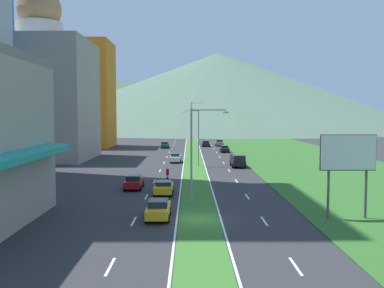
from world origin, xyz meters
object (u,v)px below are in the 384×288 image
at_px(car_7, 164,187).
at_px(car_4, 134,182).
at_px(street_lamp_near, 196,148).
at_px(street_lamp_far, 193,123).
at_px(billboard_roadside, 348,157).
at_px(pickup_truck_0, 238,161).
at_px(car_1, 158,209).
at_px(motorcycle_rider, 168,176).
at_px(car_0, 225,149).
at_px(car_6, 206,143).
at_px(car_3, 175,158).
at_px(car_5, 219,143).
at_px(street_lamp_mid, 197,134).
at_px(car_2, 165,145).

bearing_deg(car_7, car_4, 47.38).
bearing_deg(street_lamp_near, street_lamp_far, 89.85).
height_order(street_lamp_near, street_lamp_far, street_lamp_far).
height_order(billboard_roadside, pickup_truck_0, billboard_roadside).
relative_size(car_1, car_4, 0.96).
height_order(street_lamp_near, motorcycle_rider, street_lamp_near).
distance_m(billboard_roadside, car_4, 23.62).
relative_size(car_0, car_1, 1.12).
relative_size(car_0, car_6, 1.14).
bearing_deg(pickup_truck_0, street_lamp_near, -14.46).
height_order(car_3, car_7, car_3).
relative_size(billboard_roadside, car_5, 1.43).
relative_size(car_1, car_3, 0.90).
height_order(street_lamp_near, street_lamp_mid, street_lamp_mid).
xyz_separation_m(street_lamp_near, street_lamp_mid, (0.53, 28.04, -0.03)).
height_order(street_lamp_far, car_7, street_lamp_far).
relative_size(street_lamp_near, car_3, 1.90).
bearing_deg(car_2, pickup_truck_0, -159.88).
bearing_deg(car_0, car_1, -9.79).
bearing_deg(car_3, car_2, 6.69).
xyz_separation_m(car_5, pickup_truck_0, (-0.14, -43.68, 0.16)).
bearing_deg(car_0, car_6, -167.62).
relative_size(street_lamp_mid, motorcycle_rider, 4.50).
distance_m(car_1, car_2, 70.06).
bearing_deg(street_lamp_far, car_6, 75.35).
bearing_deg(car_2, street_lamp_far, -140.93).
bearing_deg(car_6, car_1, -5.09).
relative_size(billboard_roadside, car_7, 1.61).
bearing_deg(pickup_truck_0, street_lamp_far, -166.64).
distance_m(pickup_truck_0, motorcycle_rider, 17.54).
distance_m(street_lamp_mid, car_4, 21.84).
distance_m(street_lamp_far, billboard_roadside, 62.91).
bearing_deg(car_1, pickup_truck_0, -17.11).
distance_m(car_0, car_6, 16.27).
height_order(car_5, car_7, car_5).
height_order(street_lamp_mid, car_2, street_lamp_mid).
relative_size(car_4, car_7, 1.04).
height_order(car_5, motorcycle_rider, motorcycle_rider).
bearing_deg(street_lamp_mid, billboard_roadside, -71.40).
distance_m(street_lamp_mid, car_3, 8.02).
bearing_deg(car_1, car_5, -7.63).
bearing_deg(billboard_roadside, car_6, 96.39).
bearing_deg(car_6, car_5, 117.07).
xyz_separation_m(street_lamp_mid, motorcycle_rider, (-3.86, -15.07, -4.42)).
bearing_deg(car_3, pickup_truck_0, -123.33).
height_order(street_lamp_mid, car_6, street_lamp_mid).
height_order(street_lamp_far, car_0, street_lamp_far).
bearing_deg(billboard_roadside, pickup_truck_0, 98.50).
xyz_separation_m(street_lamp_mid, car_0, (6.50, 25.06, -4.42)).
bearing_deg(street_lamp_mid, car_3, 121.99).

